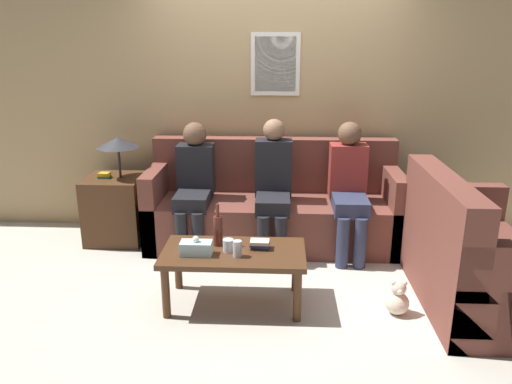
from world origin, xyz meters
TOP-DOWN VIEW (x-y plane):
  - ground_plane at (0.00, 0.00)m, footprint 16.00×16.00m
  - wall_back at (0.00, 0.93)m, footprint 9.00×0.08m
  - couch_main at (0.00, 0.50)m, footprint 2.40×0.82m
  - couch_side at (1.51, -0.62)m, footprint 0.82×1.41m
  - coffee_table at (-0.28, -0.73)m, footprint 1.06×0.57m
  - side_table_with_lamp at (-1.55, 0.48)m, footprint 0.55×0.55m
  - wine_bottle at (-0.40, -0.63)m, footprint 0.07×0.07m
  - drinking_glass at (-0.31, -0.74)m, footprint 0.08×0.08m
  - book_stack at (-0.08, -0.68)m, footprint 0.15×0.11m
  - soda_can at (-0.24, -0.83)m, footprint 0.07×0.07m
  - tissue_box at (-0.54, -0.81)m, footprint 0.23×0.12m
  - person_left at (-0.74, 0.34)m, footprint 0.34×0.62m
  - person_middle at (-0.00, 0.29)m, footprint 0.34×0.63m
  - person_right at (0.69, 0.30)m, footprint 0.34×0.65m
  - teddy_bear at (0.94, -0.82)m, footprint 0.17×0.17m

SIDE VIEW (x-z plane):
  - ground_plane at x=0.00m, z-range 0.00..0.00m
  - teddy_bear at x=0.94m, z-range -0.02..0.25m
  - couch_main at x=0.00m, z-range -0.15..0.85m
  - couch_side at x=1.51m, z-range -0.15..0.85m
  - coffee_table at x=-0.28m, z-range 0.16..0.59m
  - side_table_with_lamp at x=-1.55m, z-range -0.15..0.90m
  - book_stack at x=-0.08m, z-range 0.44..0.50m
  - drinking_glass at x=-0.31m, z-range 0.43..0.53m
  - tissue_box at x=-0.54m, z-range 0.42..0.56m
  - soda_can at x=-0.24m, z-range 0.43..0.56m
  - wine_bottle at x=-0.40m, z-range 0.39..0.73m
  - person_left at x=-0.74m, z-range 0.06..1.26m
  - person_right at x=0.69m, z-range 0.06..1.28m
  - person_middle at x=0.00m, z-range 0.05..1.29m
  - wall_back at x=0.00m, z-range 0.00..2.60m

